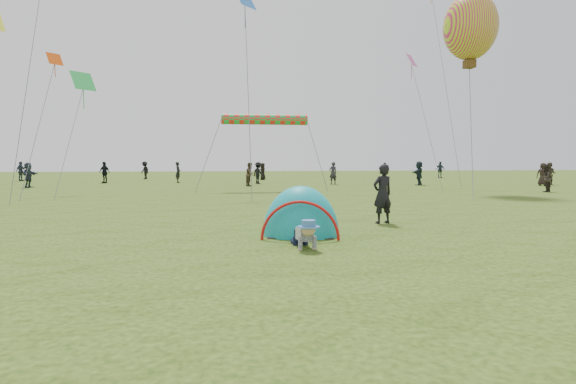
{
  "coord_description": "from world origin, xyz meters",
  "views": [
    {
      "loc": [
        -2.82,
        -8.46,
        1.82
      ],
      "look_at": [
        -1.14,
        3.1,
        1.0
      ],
      "focal_mm": 28.0,
      "sensor_mm": 36.0,
      "label": 1
    }
  ],
  "objects": [
    {
      "name": "crowd_person_3",
      "position": [
        -0.03,
        27.15,
        0.85
      ],
      "size": [
        1.15,
        1.27,
        1.71
      ],
      "primitive_type": "imported",
      "rotation": [
        0.0,
        0.0,
        2.17
      ],
      "color": "black",
      "rests_on": "ground"
    },
    {
      "name": "crowd_person_5",
      "position": [
        -15.79,
        23.95,
        0.85
      ],
      "size": [
        0.7,
        1.64,
        1.71
      ],
      "primitive_type": "imported",
      "rotation": [
        0.0,
        0.0,
        1.45
      ],
      "color": "#27303E",
      "rests_on": "ground"
    },
    {
      "name": "crowd_person_11",
      "position": [
        11.62,
        23.14,
        0.89
      ],
      "size": [
        1.5,
        1.57,
        1.78
      ],
      "primitive_type": "imported",
      "rotation": [
        0.0,
        0.0,
        3.97
      ],
      "color": "#1B272E",
      "rests_on": "ground"
    },
    {
      "name": "crowd_person_12",
      "position": [
        13.0,
        34.02,
        0.82
      ],
      "size": [
        0.65,
        0.72,
        1.64
      ],
      "primitive_type": "imported",
      "rotation": [
        0.0,
        0.0,
        5.28
      ],
      "color": "#24232B",
      "rests_on": "ground"
    },
    {
      "name": "rainbow_tube_kite",
      "position": [
        -0.27,
        19.01,
        4.33
      ],
      "size": [
        5.23,
        0.64,
        0.64
      ],
      "primitive_type": "cylinder",
      "rotation": [
        0.0,
        1.57,
        0.0
      ],
      "color": "red"
    },
    {
      "name": "standing_adult",
      "position": [
        1.74,
        3.93,
        0.86
      ],
      "size": [
        0.72,
        0.57,
        1.72
      ],
      "primitive_type": "imported",
      "rotation": [
        0.0,
        0.0,
        3.43
      ],
      "color": "black",
      "rests_on": "ground"
    },
    {
      "name": "crowd_person_10",
      "position": [
        0.95,
        34.14,
        0.8
      ],
      "size": [
        0.74,
        0.91,
        1.6
      ],
      "primitive_type": "imported",
      "rotation": [
        0.0,
        0.0,
        5.05
      ],
      "color": "black",
      "rests_on": "ground"
    },
    {
      "name": "crowd_person_4",
      "position": [
        20.07,
        20.94,
        0.83
      ],
      "size": [
        0.96,
        0.93,
        1.67
      ],
      "primitive_type": "imported",
      "rotation": [
        0.0,
        0.0,
        2.44
      ],
      "color": "black",
      "rests_on": "ground"
    },
    {
      "name": "popup_tent",
      "position": [
        -0.95,
        2.25,
        0.0
      ],
      "size": [
        2.13,
        1.87,
        2.42
      ],
      "primitive_type": "ellipsoid",
      "rotation": [
        0.0,
        0.0,
        -0.19
      ],
      "color": "#0D7A85",
      "rests_on": "ground"
    },
    {
      "name": "crowd_person_0",
      "position": [
        5.59,
        25.29,
        0.86
      ],
      "size": [
        0.69,
        0.51,
        1.72
      ],
      "primitive_type": "imported",
      "rotation": [
        0.0,
        0.0,
        3.31
      ],
      "color": "#26262F",
      "rests_on": "ground"
    },
    {
      "name": "crowd_person_9",
      "position": [
        -10.46,
        37.54,
        0.87
      ],
      "size": [
        1.23,
        1.27,
        1.74
      ],
      "primitive_type": "imported",
      "rotation": [
        0.0,
        0.0,
        5.43
      ],
      "color": "black",
      "rests_on": "ground"
    },
    {
      "name": "crawling_toddler",
      "position": [
        -1.14,
        0.6,
        0.32
      ],
      "size": [
        0.65,
        0.88,
        0.64
      ],
      "primitive_type": null,
      "rotation": [
        0.0,
        0.0,
        0.09
      ],
      "color": "black",
      "rests_on": "ground"
    },
    {
      "name": "diamond_kite_3",
      "position": [
        -10.56,
        18.55,
        6.3
      ],
      "size": [
        1.32,
        1.32,
        1.07
      ],
      "primitive_type": "plane",
      "rotation": [
        1.05,
        0.0,
        0.79
      ],
      "color": "green"
    },
    {
      "name": "crowd_person_14",
      "position": [
        19.75,
        35.87,
        0.86
      ],
      "size": [
        1.04,
        0.5,
        1.72
      ],
      "primitive_type": "imported",
      "rotation": [
        0.0,
        0.0,
        6.21
      ],
      "color": "#29373E",
      "rests_on": "ground"
    },
    {
      "name": "diamond_kite_5",
      "position": [
        10.55,
        22.37,
        8.94
      ],
      "size": [
        1.11,
        1.11,
        0.91
      ],
      "primitive_type": "plane",
      "rotation": [
        1.05,
        0.0,
        0.79
      ],
      "color": "#C754A2"
    },
    {
      "name": "ground",
      "position": [
        0.0,
        0.0,
        0.0
      ],
      "size": [
        140.0,
        140.0,
        0.0
      ],
      "primitive_type": "plane",
      "color": "#1C340C"
    },
    {
      "name": "crowd_person_7",
      "position": [
        21.54,
        22.08,
        0.84
      ],
      "size": [
        0.97,
        1.03,
        1.68
      ],
      "primitive_type": "imported",
      "rotation": [
        0.0,
        0.0,
        5.25
      ],
      "color": "#463A30",
      "rests_on": "ground"
    },
    {
      "name": "crowd_person_1",
      "position": [
        15.62,
        15.03,
        0.81
      ],
      "size": [
        0.99,
        0.94,
        1.62
      ],
      "primitive_type": "imported",
      "rotation": [
        0.0,
        0.0,
        3.71
      ],
      "color": "#2B2420",
      "rests_on": "ground"
    },
    {
      "name": "crowd_person_2",
      "position": [
        -20.6,
        34.44,
        0.88
      ],
      "size": [
        1.11,
        0.84,
        1.75
      ],
      "primitive_type": "imported",
      "rotation": [
        0.0,
        0.0,
        2.68
      ],
      "color": "#2A3343",
      "rests_on": "ground"
    },
    {
      "name": "crowd_person_8",
      "position": [
        -12.36,
        29.78,
        0.87
      ],
      "size": [
        1.1,
        0.87,
        1.74
      ],
      "primitive_type": "imported",
      "rotation": [
        0.0,
        0.0,
        5.78
      ],
      "color": "black",
      "rests_on": "ground"
    },
    {
      "name": "balloon_kite",
      "position": [
        11.32,
        16.06,
        9.26
      ],
      "size": [
        3.01,
        3.01,
        4.22
      ],
      "primitive_type": null,
      "color": "#AFEE0E"
    },
    {
      "name": "diamond_kite_7",
      "position": [
        -11.91,
        18.21,
        7.4
      ],
      "size": [
        0.84,
        0.84,
        0.68
      ],
      "primitive_type": "plane",
      "rotation": [
        1.05,
        0.0,
        0.79
      ],
      "color": "#E24200"
    },
    {
      "name": "crowd_person_6",
      "position": [
        -6.49,
        29.66,
        0.86
      ],
      "size": [
        0.46,
        0.65,
        1.71
      ],
      "primitive_type": "imported",
      "rotation": [
        0.0,
        0.0,
        1.65
      ],
      "color": "black",
      "rests_on": "ground"
    },
    {
      "name": "crowd_person_13",
      "position": [
        -0.88,
        23.76,
        0.84
      ],
      "size": [
        0.93,
        1.01,
        1.68
      ],
      "primitive_type": "imported",
      "rotation": [
        0.0,
        0.0,
        1.12
      ],
      "color": "#443729",
      "rests_on": "ground"
    }
  ]
}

